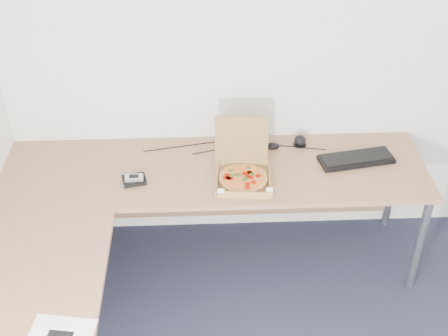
{
  "coord_description": "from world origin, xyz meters",
  "views": [
    {
      "loc": [
        -0.57,
        -1.53,
        2.85
      ],
      "look_at": [
        -0.45,
        1.28,
        0.82
      ],
      "focal_mm": 49.25,
      "sensor_mm": 36.0,
      "label": 1
    }
  ],
  "objects_px": {
    "drinking_glass": "(258,148)",
    "wallet": "(134,180)",
    "pizza_box": "(243,175)",
    "desk": "(157,221)",
    "keyboard": "(356,159)"
  },
  "relations": [
    {
      "from": "drinking_glass",
      "to": "keyboard",
      "type": "distance_m",
      "value": 0.59
    },
    {
      "from": "drinking_glass",
      "to": "wallet",
      "type": "relative_size",
      "value": 1.05
    },
    {
      "from": "wallet",
      "to": "keyboard",
      "type": "bearing_deg",
      "value": -6.45
    },
    {
      "from": "desk",
      "to": "pizza_box",
      "type": "height_order",
      "value": "pizza_box"
    },
    {
      "from": "desk",
      "to": "wallet",
      "type": "distance_m",
      "value": 0.35
    },
    {
      "from": "keyboard",
      "to": "drinking_glass",
      "type": "bearing_deg",
      "value": 162.84
    },
    {
      "from": "pizza_box",
      "to": "drinking_glass",
      "type": "relative_size",
      "value": 2.66
    },
    {
      "from": "keyboard",
      "to": "wallet",
      "type": "height_order",
      "value": "keyboard"
    },
    {
      "from": "drinking_glass",
      "to": "wallet",
      "type": "height_order",
      "value": "drinking_glass"
    },
    {
      "from": "pizza_box",
      "to": "wallet",
      "type": "relative_size",
      "value": 2.79
    },
    {
      "from": "drinking_glass",
      "to": "keyboard",
      "type": "relative_size",
      "value": 0.31
    },
    {
      "from": "wallet",
      "to": "pizza_box",
      "type": "bearing_deg",
      "value": -13.82
    },
    {
      "from": "desk",
      "to": "pizza_box",
      "type": "xyz_separation_m",
      "value": [
        0.48,
        0.31,
        0.07
      ]
    },
    {
      "from": "pizza_box",
      "to": "wallet",
      "type": "distance_m",
      "value": 0.62
    },
    {
      "from": "desk",
      "to": "wallet",
      "type": "height_order",
      "value": "wallet"
    }
  ]
}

